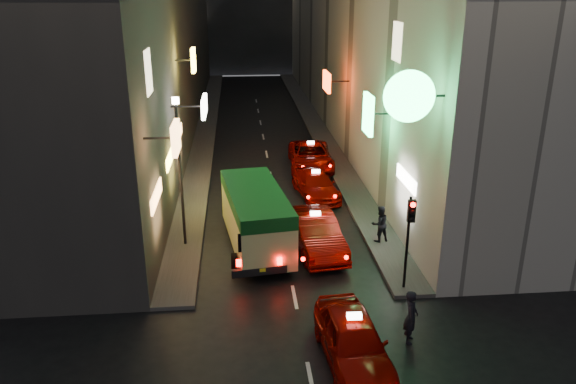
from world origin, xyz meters
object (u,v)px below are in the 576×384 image
object	(u,v)px
taxi_near	(353,337)
pedestrian_crossing	(411,313)
lamp_post	(180,163)
traffic_light	(410,224)
minibus	(256,212)

from	to	relation	value
taxi_near	pedestrian_crossing	size ratio (longest dim) A/B	2.80
pedestrian_crossing	lamp_post	size ratio (longest dim) A/B	0.32
taxi_near	lamp_post	distance (m)	10.37
traffic_light	minibus	bearing A→B (deg)	141.92
minibus	lamp_post	distance (m)	3.67
traffic_light	taxi_near	bearing A→B (deg)	-125.40
minibus	taxi_near	xyz separation A→B (m)	(2.52, -7.84, -0.79)
pedestrian_crossing	lamp_post	distance (m)	10.90
minibus	traffic_light	bearing A→B (deg)	-38.08
taxi_near	minibus	bearing A→B (deg)	107.85
minibus	lamp_post	bearing A→B (deg)	171.39
pedestrian_crossing	taxi_near	bearing A→B (deg)	131.52
minibus	lamp_post	xyz separation A→B (m)	(-3.00, 0.45, 2.07)
pedestrian_crossing	lamp_post	xyz separation A→B (m)	(-7.50, 7.43, 2.73)
traffic_light	lamp_post	distance (m)	9.42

